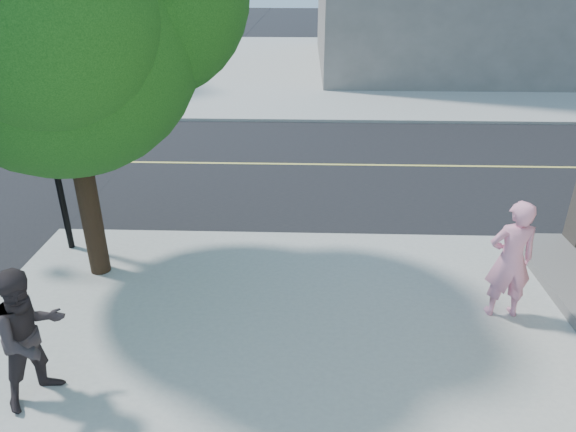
{
  "coord_description": "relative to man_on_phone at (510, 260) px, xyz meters",
  "views": [
    {
      "loc": [
        4.22,
        -9.57,
        5.13
      ],
      "look_at": [
        3.95,
        -1.64,
        1.3
      ],
      "focal_mm": 32.05,
      "sensor_mm": 36.0,
      "label": 1
    }
  ],
  "objects": [
    {
      "name": "sidewalk_ne",
      "position": [
        6.11,
        24.17,
        -1.05
      ],
      "size": [
        29.0,
        25.0,
        0.12
      ],
      "primitive_type": "cube",
      "color": "#A5A59E",
      "rests_on": "ground"
    },
    {
      "name": "pedestrian",
      "position": [
        -6.51,
        -1.97,
        -0.05
      ],
      "size": [
        1.09,
        1.15,
        1.87
      ],
      "primitive_type": "imported",
      "rotation": [
        0.0,
        0.0,
        0.99
      ],
      "color": "#2C2527",
      "rests_on": "sidewalk_se"
    },
    {
      "name": "man_on_phone",
      "position": [
        0.0,
        0.0,
        0.0
      ],
      "size": [
        0.74,
        0.5,
        1.98
      ],
      "primitive_type": "imported",
      "rotation": [
        0.0,
        0.0,
        3.18
      ],
      "color": "pink",
      "rests_on": "sidewalk_se"
    },
    {
      "name": "ground",
      "position": [
        -7.39,
        2.67,
        -1.11
      ],
      "size": [
        140.0,
        140.0,
        0.0
      ],
      "primitive_type": "plane",
      "color": "black",
      "rests_on": "ground"
    },
    {
      "name": "road_ew",
      "position": [
        -7.39,
        7.17,
        -1.1
      ],
      "size": [
        140.0,
        9.0,
        0.01
      ],
      "primitive_type": "cube",
      "color": "black",
      "rests_on": "ground"
    }
  ]
}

